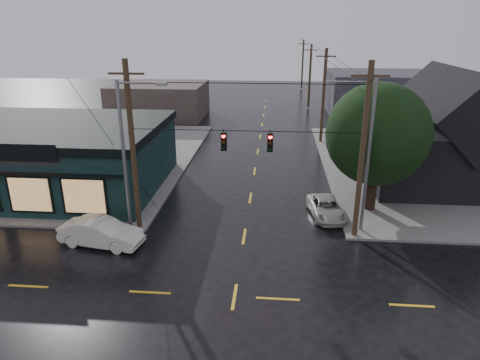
# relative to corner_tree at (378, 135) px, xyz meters

# --- Properties ---
(ground_plane) EXTENTS (160.00, 160.00, 0.00)m
(ground_plane) POSITION_rel_corner_tree_xyz_m (-8.15, -10.48, -5.27)
(ground_plane) COLOR black
(sidewalk_nw) EXTENTS (28.00, 28.00, 0.15)m
(sidewalk_nw) POSITION_rel_corner_tree_xyz_m (-28.15, 9.52, -5.20)
(sidewalk_nw) COLOR #65635E
(sidewalk_nw) RESTS_ON ground
(pizza_shop) EXTENTS (16.30, 12.34, 4.90)m
(pizza_shop) POSITION_rel_corner_tree_xyz_m (-23.15, 2.47, -2.71)
(pizza_shop) COLOR black
(pizza_shop) RESTS_ON ground
(ne_building) EXTENTS (12.60, 11.60, 8.75)m
(ne_building) POSITION_rel_corner_tree_xyz_m (6.85, 6.52, -0.80)
(ne_building) COLOR black
(ne_building) RESTS_ON ground
(corner_tree) EXTENTS (6.60, 6.60, 8.44)m
(corner_tree) POSITION_rel_corner_tree_xyz_m (0.00, 0.00, 0.00)
(corner_tree) COLOR black
(corner_tree) RESTS_ON ground
(utility_pole_nw) EXTENTS (2.00, 0.32, 10.15)m
(utility_pole_nw) POSITION_rel_corner_tree_xyz_m (-14.65, -3.98, -5.27)
(utility_pole_nw) COLOR #352417
(utility_pole_nw) RESTS_ON ground
(utility_pole_ne) EXTENTS (2.00, 0.32, 10.15)m
(utility_pole_ne) POSITION_rel_corner_tree_xyz_m (-1.65, -3.98, -5.27)
(utility_pole_ne) COLOR #352417
(utility_pole_ne) RESTS_ON ground
(utility_pole_far_a) EXTENTS (2.00, 0.32, 9.65)m
(utility_pole_far_a) POSITION_rel_corner_tree_xyz_m (-1.65, 17.52, -5.27)
(utility_pole_far_a) COLOR #352417
(utility_pole_far_a) RESTS_ON ground
(utility_pole_far_b) EXTENTS (2.00, 0.32, 9.15)m
(utility_pole_far_b) POSITION_rel_corner_tree_xyz_m (-1.65, 37.52, -5.27)
(utility_pole_far_b) COLOR #352417
(utility_pole_far_b) RESTS_ON ground
(utility_pole_far_c) EXTENTS (2.00, 0.32, 9.15)m
(utility_pole_far_c) POSITION_rel_corner_tree_xyz_m (-1.65, 57.52, -5.27)
(utility_pole_far_c) COLOR #352417
(utility_pole_far_c) RESTS_ON ground
(span_signal_assembly) EXTENTS (13.00, 0.48, 1.23)m
(span_signal_assembly) POSITION_rel_corner_tree_xyz_m (-8.06, -3.98, 0.43)
(span_signal_assembly) COLOR black
(span_signal_assembly) RESTS_ON ground
(streetlight_nw) EXTENTS (5.40, 0.30, 9.15)m
(streetlight_nw) POSITION_rel_corner_tree_xyz_m (-14.95, -4.68, -5.27)
(streetlight_nw) COLOR gray
(streetlight_nw) RESTS_ON ground
(streetlight_ne) EXTENTS (5.40, 0.30, 9.15)m
(streetlight_ne) POSITION_rel_corner_tree_xyz_m (-1.15, -3.28, -5.27)
(streetlight_ne) COLOR gray
(streetlight_ne) RESTS_ON ground
(bg_building_west) EXTENTS (12.00, 10.00, 4.40)m
(bg_building_west) POSITION_rel_corner_tree_xyz_m (-22.15, 29.52, -3.07)
(bg_building_west) COLOR #3A2E2A
(bg_building_west) RESTS_ON ground
(bg_building_east) EXTENTS (14.00, 12.00, 5.60)m
(bg_building_east) POSITION_rel_corner_tree_xyz_m (7.85, 34.52, -2.47)
(bg_building_east) COLOR #2C2C32
(bg_building_east) RESTS_ON ground
(sedan_cream) EXTENTS (4.95, 2.43, 1.56)m
(sedan_cream) POSITION_rel_corner_tree_xyz_m (-16.15, -6.18, -4.49)
(sedan_cream) COLOR white
(sedan_cream) RESTS_ON ground
(suv_silver) EXTENTS (2.56, 4.49, 1.18)m
(suv_silver) POSITION_rel_corner_tree_xyz_m (-3.03, -1.21, -4.68)
(suv_silver) COLOR #B0ACA3
(suv_silver) RESTS_ON ground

